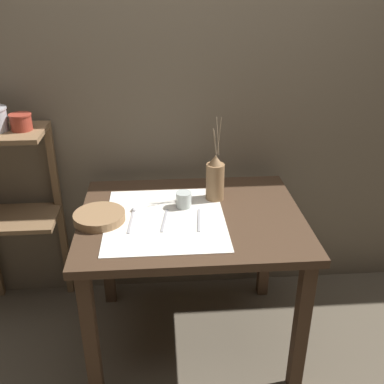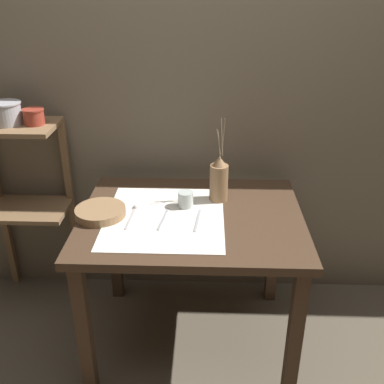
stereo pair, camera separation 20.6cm
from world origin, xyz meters
TOP-DOWN VIEW (x-y plane):
  - ground_plane at (0.00, 0.00)m, footprint 12.00×12.00m
  - stone_wall_back at (0.00, 0.52)m, footprint 7.00×0.06m
  - wooden_table at (0.00, 0.00)m, footprint 1.05×0.83m
  - wooden_shelf_unit at (-0.93, 0.36)m, footprint 0.46×0.31m
  - linen_cloth at (-0.12, -0.03)m, footprint 0.55×0.61m
  - pitcher_with_flowers at (0.13, 0.16)m, footprint 0.09×0.09m
  - wooden_bowl at (-0.42, -0.03)m, footprint 0.24×0.24m
  - glass_tumbler_near at (-0.03, 0.08)m, footprint 0.08×0.08m
  - spoon_inner at (-0.28, 0.01)m, footprint 0.03×0.22m
  - fork_outer at (-0.13, -0.05)m, footprint 0.04×0.21m
  - fork_inner at (0.03, -0.06)m, footprint 0.03×0.21m
  - metal_pot_large at (-0.95, 0.32)m, footprint 0.16×0.16m
  - metal_pot_small at (-0.81, 0.32)m, footprint 0.11×0.11m

SIDE VIEW (x-z plane):
  - ground_plane at x=0.00m, z-range 0.00..0.00m
  - wooden_table at x=0.00m, z-range 0.27..1.04m
  - wooden_shelf_unit at x=-0.93m, z-range 0.21..1.30m
  - linen_cloth at x=-0.12m, z-range 0.76..0.76m
  - fork_outer at x=-0.13m, z-range 0.76..0.77m
  - fork_inner at x=0.03m, z-range 0.76..0.77m
  - spoon_inner at x=-0.28m, z-range 0.76..0.78m
  - wooden_bowl at x=-0.42m, z-range 0.76..0.80m
  - glass_tumbler_near at x=-0.03m, z-range 0.76..0.84m
  - pitcher_with_flowers at x=0.13m, z-range 0.66..1.08m
  - metal_pot_small at x=-0.81m, z-range 1.10..1.18m
  - metal_pot_large at x=-0.95m, z-range 1.10..1.21m
  - stone_wall_back at x=0.00m, z-range 0.00..2.40m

